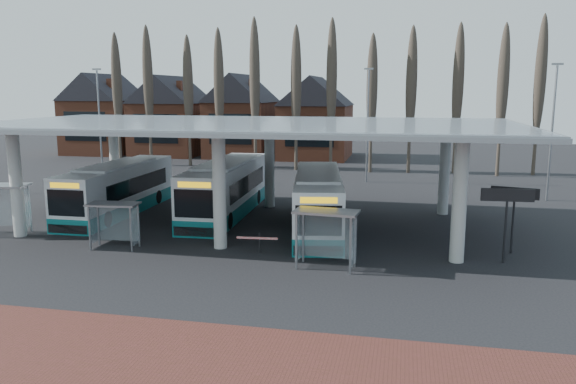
% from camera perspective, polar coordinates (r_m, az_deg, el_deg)
% --- Properties ---
extents(ground, '(140.00, 140.00, 0.00)m').
position_cam_1_polar(ground, '(27.77, -8.51, -6.99)').
color(ground, black).
rests_on(ground, ground).
extents(station_canopy, '(32.00, 16.00, 6.34)m').
position_cam_1_polar(station_canopy, '(34.24, -4.11, 6.04)').
color(station_canopy, beige).
rests_on(station_canopy, ground).
extents(poplar_row, '(45.10, 1.10, 14.50)m').
position_cam_1_polar(poplar_row, '(58.59, 2.67, 10.80)').
color(poplar_row, '#473D33').
rests_on(poplar_row, ground).
extents(townhouse_row, '(36.80, 10.30, 12.25)m').
position_cam_1_polar(townhouse_row, '(73.31, -8.31, 8.37)').
color(townhouse_row, brown).
rests_on(townhouse_row, ground).
extents(lamp_post_a, '(0.80, 0.16, 10.17)m').
position_cam_1_polar(lamp_post_a, '(54.32, -18.58, 6.70)').
color(lamp_post_a, slate).
rests_on(lamp_post_a, ground).
extents(lamp_post_b, '(0.80, 0.16, 10.17)m').
position_cam_1_polar(lamp_post_b, '(51.03, 8.08, 6.94)').
color(lamp_post_b, slate).
rests_on(lamp_post_b, ground).
extents(lamp_post_c, '(0.80, 0.16, 10.17)m').
position_cam_1_polar(lamp_post_c, '(46.17, 25.25, 5.74)').
color(lamp_post_c, slate).
rests_on(lamp_post_c, ground).
extents(bus_0, '(2.77, 12.29, 3.41)m').
position_cam_1_polar(bus_0, '(39.60, -16.81, 0.24)').
color(bus_0, white).
rests_on(bus_0, ground).
extents(bus_1, '(3.25, 12.98, 3.58)m').
position_cam_1_polar(bus_1, '(37.79, -6.24, 0.29)').
color(bus_1, white).
rests_on(bus_1, ground).
extents(bus_2, '(4.52, 12.57, 3.42)m').
position_cam_1_polar(bus_2, '(33.73, 3.08, -1.00)').
color(bus_2, white).
rests_on(bus_2, ground).
extents(shelter_0, '(3.39, 2.20, 2.90)m').
position_cam_1_polar(shelter_0, '(36.23, -27.08, -0.53)').
color(shelter_0, gray).
rests_on(shelter_0, ground).
extents(shelter_1, '(2.71, 1.53, 2.42)m').
position_cam_1_polar(shelter_1, '(30.75, -17.19, -2.26)').
color(shelter_1, gray).
rests_on(shelter_1, ground).
extents(shelter_2, '(3.08, 1.76, 2.74)m').
position_cam_1_polar(shelter_2, '(26.18, 3.98, -3.43)').
color(shelter_2, gray).
rests_on(shelter_2, ground).
extents(info_sign_0, '(2.44, 0.27, 3.63)m').
position_cam_1_polar(info_sign_0, '(28.50, 21.38, -0.84)').
color(info_sign_0, black).
rests_on(info_sign_0, ground).
extents(info_sign_1, '(2.26, 0.66, 3.42)m').
position_cam_1_polar(info_sign_1, '(30.36, 22.03, -0.57)').
color(info_sign_1, black).
rests_on(info_sign_1, ground).
extents(barrier, '(2.08, 0.64, 1.04)m').
position_cam_1_polar(barrier, '(28.39, -3.10, -4.81)').
color(barrier, black).
rests_on(barrier, ground).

